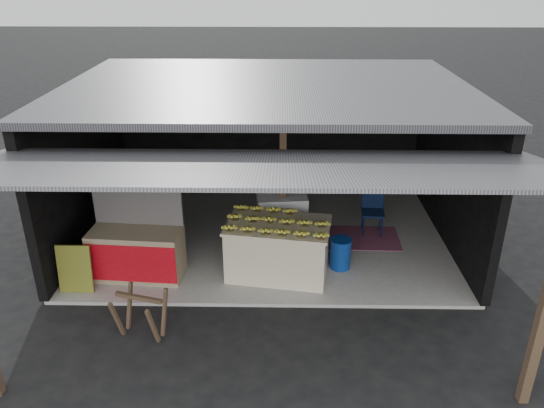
{
  "coord_description": "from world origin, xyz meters",
  "views": [
    {
      "loc": [
        0.26,
        -6.96,
        4.99
      ],
      "look_at": [
        0.11,
        1.54,
        1.1
      ],
      "focal_mm": 35.0,
      "sensor_mm": 36.0,
      "label": 1
    }
  ],
  "objects_px": {
    "banana_table": "(278,249)",
    "neighbor_stall": "(137,251)",
    "white_crate": "(282,220)",
    "water_barrel": "(340,254)",
    "sawhorse": "(140,311)",
    "plastic_chair": "(373,207)"
  },
  "relations": [
    {
      "from": "water_barrel",
      "to": "plastic_chair",
      "type": "height_order",
      "value": "plastic_chair"
    },
    {
      "from": "white_crate",
      "to": "sawhorse",
      "type": "relative_size",
      "value": 1.34
    },
    {
      "from": "white_crate",
      "to": "water_barrel",
      "type": "distance_m",
      "value": 1.35
    },
    {
      "from": "white_crate",
      "to": "water_barrel",
      "type": "relative_size",
      "value": 1.93
    },
    {
      "from": "sawhorse",
      "to": "plastic_chair",
      "type": "distance_m",
      "value": 5.04
    },
    {
      "from": "neighbor_stall",
      "to": "plastic_chair",
      "type": "distance_m",
      "value": 4.58
    },
    {
      "from": "white_crate",
      "to": "banana_table",
      "type": "bearing_deg",
      "value": -98.75
    },
    {
      "from": "banana_table",
      "to": "white_crate",
      "type": "bearing_deg",
      "value": 95.55
    },
    {
      "from": "neighbor_stall",
      "to": "plastic_chair",
      "type": "height_order",
      "value": "neighbor_stall"
    },
    {
      "from": "banana_table",
      "to": "neighbor_stall",
      "type": "relative_size",
      "value": 1.19
    },
    {
      "from": "water_barrel",
      "to": "plastic_chair",
      "type": "xyz_separation_m",
      "value": [
        0.76,
        1.4,
        0.28
      ]
    },
    {
      "from": "white_crate",
      "to": "plastic_chair",
      "type": "bearing_deg",
      "value": 12.15
    },
    {
      "from": "neighbor_stall",
      "to": "sawhorse",
      "type": "height_order",
      "value": "neighbor_stall"
    },
    {
      "from": "sawhorse",
      "to": "water_barrel",
      "type": "distance_m",
      "value": 3.59
    },
    {
      "from": "banana_table",
      "to": "neighbor_stall",
      "type": "height_order",
      "value": "neighbor_stall"
    },
    {
      "from": "neighbor_stall",
      "to": "banana_table",
      "type": "bearing_deg",
      "value": 6.98
    },
    {
      "from": "neighbor_stall",
      "to": "sawhorse",
      "type": "relative_size",
      "value": 2.06
    },
    {
      "from": "banana_table",
      "to": "neighbor_stall",
      "type": "xyz_separation_m",
      "value": [
        -2.39,
        -0.11,
        -0.0
      ]
    },
    {
      "from": "banana_table",
      "to": "neighbor_stall",
      "type": "bearing_deg",
      "value": -168.31
    },
    {
      "from": "water_barrel",
      "to": "neighbor_stall",
      "type": "bearing_deg",
      "value": -174.77
    },
    {
      "from": "sawhorse",
      "to": "plastic_chair",
      "type": "bearing_deg",
      "value": 56.28
    },
    {
      "from": "sawhorse",
      "to": "water_barrel",
      "type": "xyz_separation_m",
      "value": [
        3.06,
        1.88,
        -0.12
      ]
    }
  ]
}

